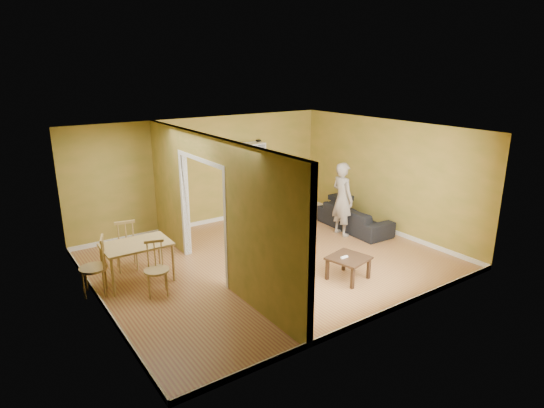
# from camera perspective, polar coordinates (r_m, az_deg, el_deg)

# --- Properties ---
(room_shell) EXTENTS (6.50, 6.50, 6.50)m
(room_shell) POSITION_cam_1_polar(r_m,az_deg,el_deg) (8.70, -0.34, 0.73)
(room_shell) COLOR tan
(room_shell) RESTS_ON ground
(partition) EXTENTS (0.22, 5.50, 2.60)m
(partition) POSITION_cam_1_polar(r_m,az_deg,el_deg) (8.11, -7.36, -0.61)
(partition) COLOR #B1913E
(partition) RESTS_ON ground
(wall_speaker) EXTENTS (0.10, 0.10, 0.10)m
(wall_speaker) POSITION_cam_1_polar(r_m,az_deg,el_deg) (11.57, -1.70, 7.81)
(wall_speaker) COLOR black
(wall_speaker) RESTS_ON room_shell
(sofa) EXTENTS (1.98, 0.92, 0.74)m
(sofa) POSITION_cam_1_polar(r_m,az_deg,el_deg) (10.91, 10.33, -1.29)
(sofa) COLOR #29292F
(sofa) RESTS_ON ground
(person) EXTENTS (0.75, 0.60, 1.98)m
(person) POSITION_cam_1_polar(r_m,az_deg,el_deg) (10.35, 8.86, 1.39)
(person) COLOR slate
(person) RESTS_ON ground
(bookshelf) EXTENTS (0.81, 0.35, 1.92)m
(bookshelf) POSITION_cam_1_polar(r_m,az_deg,el_deg) (11.49, -3.03, 2.93)
(bookshelf) COLOR white
(bookshelf) RESTS_ON ground
(paper_box_navy_a) EXTENTS (0.44, 0.29, 0.23)m
(paper_box_navy_a) POSITION_cam_1_polar(r_m,az_deg,el_deg) (11.58, -2.73, 0.79)
(paper_box_navy_a) COLOR navy
(paper_box_navy_a) RESTS_ON bookshelf
(paper_box_teal) EXTENTS (0.45, 0.29, 0.23)m
(paper_box_teal) POSITION_cam_1_polar(r_m,az_deg,el_deg) (11.43, -3.20, 2.53)
(paper_box_teal) COLOR #0F655F
(paper_box_teal) RESTS_ON bookshelf
(paper_box_navy_b) EXTENTS (0.46, 0.30, 0.24)m
(paper_box_navy_b) POSITION_cam_1_polar(r_m,az_deg,el_deg) (11.39, -2.77, 4.45)
(paper_box_navy_b) COLOR navy
(paper_box_navy_b) RESTS_ON bookshelf
(paper_box_navy_c) EXTENTS (0.46, 0.30, 0.24)m
(paper_box_navy_c) POSITION_cam_1_polar(r_m,az_deg,el_deg) (11.34, -2.82, 5.61)
(paper_box_navy_c) COLOR #0E104D
(paper_box_navy_c) RESTS_ON bookshelf
(coffee_table) EXTENTS (0.64, 0.64, 0.43)m
(coffee_table) POSITION_cam_1_polar(r_m,az_deg,el_deg) (8.37, 9.57, -7.00)
(coffee_table) COLOR black
(coffee_table) RESTS_ON ground
(game_controller) EXTENTS (0.15, 0.04, 0.03)m
(game_controller) POSITION_cam_1_polar(r_m,az_deg,el_deg) (8.29, 9.06, -6.59)
(game_controller) COLOR white
(game_controller) RESTS_ON coffee_table
(dining_table) EXTENTS (1.16, 0.77, 0.73)m
(dining_table) POSITION_cam_1_polar(r_m,az_deg,el_deg) (8.42, -16.64, -5.26)
(dining_table) COLOR tan
(dining_table) RESTS_ON ground
(chair_left) EXTENTS (0.60, 0.60, 1.02)m
(chair_left) POSITION_cam_1_polar(r_m,az_deg,el_deg) (8.24, -21.52, -7.30)
(chair_left) COLOR tan
(chair_left) RESTS_ON ground
(chair_near) EXTENTS (0.53, 0.53, 0.92)m
(chair_near) POSITION_cam_1_polar(r_m,az_deg,el_deg) (7.94, -14.30, -7.89)
(chair_near) COLOR tan
(chair_near) RESTS_ON ground
(chair_far) EXTENTS (0.54, 0.54, 1.03)m
(chair_far) POSITION_cam_1_polar(r_m,az_deg,el_deg) (9.03, -17.88, -4.76)
(chair_far) COLOR tan
(chair_far) RESTS_ON ground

